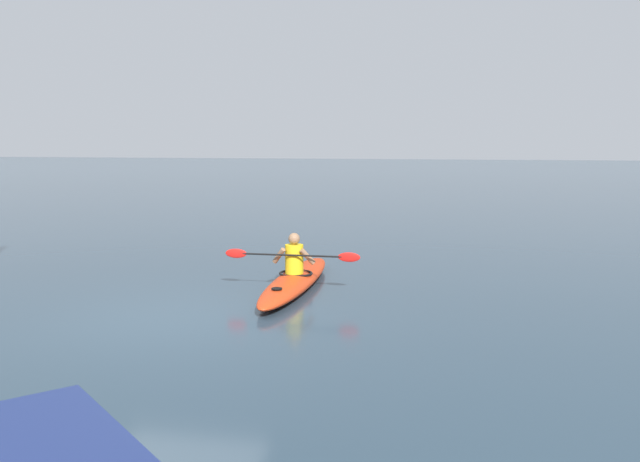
# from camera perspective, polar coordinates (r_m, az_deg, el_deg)

# --- Properties ---
(ground_plane) EXTENTS (160.00, 160.00, 0.00)m
(ground_plane) POSITION_cam_1_polar(r_m,az_deg,el_deg) (10.83, -12.26, -7.12)
(ground_plane) COLOR #283D4C
(kayak) EXTENTS (0.71, 4.52, 0.30)m
(kayak) POSITION_cam_1_polar(r_m,az_deg,el_deg) (12.63, -2.04, -4.11)
(kayak) COLOR red
(kayak) RESTS_ON ground
(kayaker) EXTENTS (2.48, 0.39, 0.75)m
(kayaker) POSITION_cam_1_polar(r_m,az_deg,el_deg) (12.42, -2.19, -2.11)
(kayaker) COLOR yellow
(kayaker) RESTS_ON kayak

